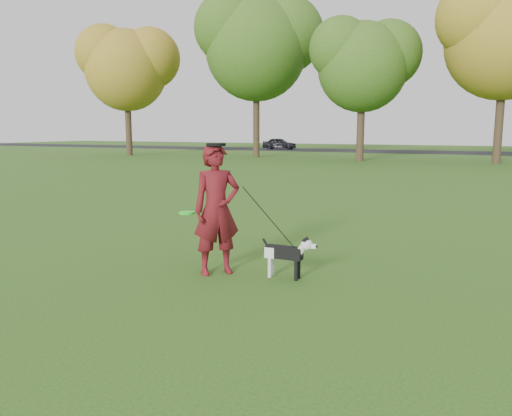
% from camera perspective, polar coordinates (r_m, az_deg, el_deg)
% --- Properties ---
extents(ground, '(120.00, 120.00, 0.00)m').
position_cam_1_polar(ground, '(7.71, -0.91, -6.58)').
color(ground, '#285116').
rests_on(ground, ground).
extents(road, '(120.00, 7.00, 0.02)m').
position_cam_1_polar(road, '(46.87, 20.47, 5.98)').
color(road, black).
rests_on(road, ground).
extents(man, '(0.80, 0.80, 1.87)m').
position_cam_1_polar(man, '(7.13, -4.50, -0.20)').
color(man, '#5B0D20').
rests_on(man, ground).
extents(dog, '(0.82, 0.16, 0.63)m').
position_cam_1_polar(dog, '(6.99, 3.73, -5.03)').
color(dog, black).
rests_on(dog, ground).
extents(car_left, '(3.50, 1.78, 1.14)m').
position_cam_1_polar(car_left, '(50.26, 2.71, 7.37)').
color(car_left, black).
rests_on(car_left, road).
extents(man_held_items, '(1.68, 0.43, 1.46)m').
position_cam_1_polar(man_held_items, '(6.86, 1.36, -1.04)').
color(man_held_items, '#22FF20').
rests_on(man_held_items, ground).
extents(tree_row, '(51.74, 8.86, 12.01)m').
position_cam_1_polar(tree_row, '(33.53, 16.90, 17.84)').
color(tree_row, '#38281C').
rests_on(tree_row, ground).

